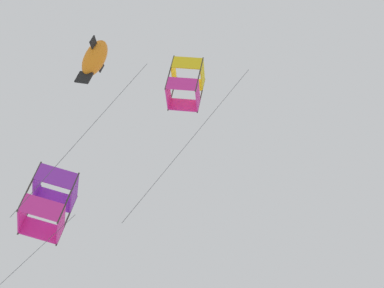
# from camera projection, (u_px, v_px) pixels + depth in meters

# --- Properties ---
(kite_box_mid_left) EXTENTS (2.65, 2.34, 5.09)m
(kite_box_mid_left) POSITION_uv_depth(u_px,v_px,m) (49.00, 203.00, 21.73)
(kite_box_mid_left) COLOR purple
(kite_box_far_centre) EXTENTS (3.70, 3.54, 8.60)m
(kite_box_far_centre) POSITION_uv_depth(u_px,v_px,m) (186.00, 84.00, 25.19)
(kite_box_far_centre) COLOR yellow
(kite_fish_low_drifter) EXTENTS (3.10, 2.66, 9.10)m
(kite_fish_low_drifter) POSITION_uv_depth(u_px,v_px,m) (95.00, 58.00, 24.04)
(kite_fish_low_drifter) COLOR orange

